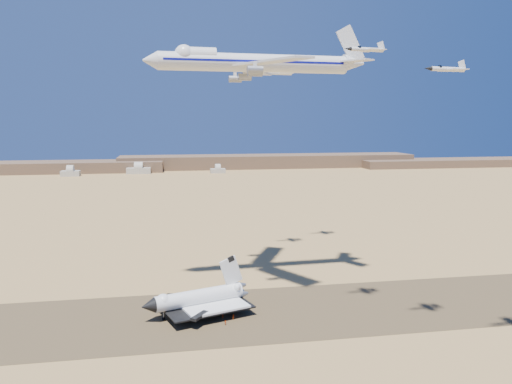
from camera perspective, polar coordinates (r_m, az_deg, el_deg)
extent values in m
plane|color=#A57A49|center=(177.70, -1.91, -13.81)|extent=(1200.00, 1200.00, 0.00)
cube|color=brown|center=(177.69, -1.91, -13.80)|extent=(600.00, 50.00, 0.06)
cube|color=brown|center=(713.51, -26.06, 2.52)|extent=(380.00, 60.00, 14.00)
cube|color=brown|center=(719.93, 1.44, 3.54)|extent=(420.00, 60.00, 18.00)
cube|color=brown|center=(797.47, 22.06, 3.14)|extent=(300.00, 60.00, 11.00)
cube|color=#B2AB9D|center=(647.01, -20.43, 2.01)|extent=(22.00, 14.00, 6.50)
cube|color=#B2AB9D|center=(652.29, -13.26, 2.39)|extent=(30.00, 15.00, 7.50)
cube|color=#B2AB9D|center=(644.49, -4.39, 2.43)|extent=(19.00, 12.50, 5.50)
cylinder|color=white|center=(177.65, -6.61, -11.86)|extent=(31.15, 15.02, 5.43)
cone|color=black|center=(172.30, -12.20, -12.64)|extent=(5.78, 6.28, 5.16)
sphere|color=white|center=(173.39, -10.57, -12.18)|extent=(5.04, 5.04, 5.04)
cube|color=white|center=(179.80, -5.43, -12.35)|extent=(27.63, 28.85, 0.87)
cube|color=black|center=(179.26, -6.01, -12.57)|extent=(34.99, 31.32, 0.48)
cube|color=white|center=(180.05, -2.89, -9.00)|extent=(8.74, 3.51, 11.17)
cylinder|color=gray|center=(175.20, -10.53, -13.73)|extent=(0.35, 0.35, 3.10)
cylinder|color=black|center=(175.57, -10.52, -14.04)|extent=(1.15, 0.75, 1.07)
cylinder|color=gray|center=(177.10, -4.19, -13.36)|extent=(0.35, 0.35, 3.10)
cylinder|color=black|center=(177.48, -4.19, -13.67)|extent=(1.15, 0.75, 1.07)
cylinder|color=gray|center=(185.41, -5.46, -12.37)|extent=(0.35, 0.35, 3.10)
cylinder|color=black|center=(185.76, -5.46, -12.67)|extent=(1.15, 0.75, 1.07)
cylinder|color=silver|center=(195.16, -0.11, 14.53)|extent=(72.82, 10.03, 6.83)
cone|color=silver|center=(190.63, -12.01, 14.51)|extent=(5.63, 7.06, 6.83)
sphere|color=silver|center=(191.51, -8.22, 15.31)|extent=(7.05, 7.05, 7.05)
cube|color=silver|center=(179.00, 1.80, 14.69)|extent=(24.54, 32.47, 0.75)
cube|color=silver|center=(212.08, -0.56, 13.67)|extent=(22.44, 33.04, 0.75)
cube|color=silver|center=(200.63, 11.48, 14.50)|extent=(11.26, 13.06, 0.53)
cube|color=silver|center=(213.33, 9.92, 14.15)|extent=(10.63, 13.13, 0.53)
cube|color=silver|center=(207.84, 10.72, 16.22)|extent=(12.19, 1.28, 15.26)
cylinder|color=gray|center=(184.91, -0.12, 13.49)|extent=(5.45, 3.01, 2.78)
cylinder|color=gray|center=(175.11, -0.12, 13.79)|extent=(5.45, 3.01, 2.78)
cylinder|color=gray|center=(203.64, -1.31, 12.99)|extent=(5.45, 3.01, 2.78)
cylinder|color=gray|center=(212.65, -2.41, 12.78)|extent=(5.45, 3.01, 2.78)
imported|color=#EB490D|center=(174.48, -3.80, -13.92)|extent=(0.46, 0.67, 1.75)
imported|color=#EB490D|center=(173.26, -2.60, -14.07)|extent=(0.62, 0.91, 1.73)
imported|color=#EB490D|center=(169.28, -3.52, -14.65)|extent=(0.95, 1.06, 1.63)
cylinder|color=silver|center=(162.31, 12.59, 15.60)|extent=(10.89, 2.41, 1.26)
cone|color=black|center=(159.36, 10.46, 15.81)|extent=(2.45, 1.41, 1.17)
sphere|color=black|center=(161.12, 11.72, 15.85)|extent=(1.26, 1.26, 1.26)
cube|color=silver|center=(162.72, 12.88, 15.51)|extent=(3.90, 7.51, 0.23)
cube|color=silver|center=(164.48, 14.02, 15.46)|extent=(2.45, 4.69, 0.18)
cube|color=silver|center=(164.74, 14.09, 15.89)|extent=(2.73, 0.51, 3.05)
cylinder|color=silver|center=(152.95, 21.07, 12.96)|extent=(10.97, 2.82, 1.27)
cone|color=black|center=(148.95, 19.06, 13.20)|extent=(2.51, 1.51, 1.18)
sphere|color=black|center=(151.31, 20.25, 13.23)|extent=(1.27, 1.27, 1.27)
cube|color=silver|center=(153.50, 21.33, 12.86)|extent=(4.19, 7.65, 0.23)
cube|color=silver|center=(155.83, 22.39, 12.79)|extent=(2.63, 4.78, 0.18)
cube|color=silver|center=(156.07, 22.47, 13.25)|extent=(2.75, 0.62, 3.07)
cylinder|color=silver|center=(243.52, 2.66, 13.39)|extent=(12.61, 3.05, 1.46)
cone|color=black|center=(241.06, 0.93, 13.45)|extent=(2.86, 1.69, 1.36)
sphere|color=black|center=(242.52, 1.94, 13.54)|extent=(1.46, 1.46, 1.46)
cube|color=silver|center=(243.86, 2.89, 13.33)|extent=(4.69, 8.75, 0.26)
cube|color=silver|center=(245.35, 3.83, 13.34)|extent=(2.95, 5.47, 0.21)
cube|color=silver|center=(245.56, 3.88, 13.68)|extent=(3.16, 0.66, 3.53)
cylinder|color=silver|center=(262.45, 7.10, 13.84)|extent=(13.04, 2.63, 1.51)
cone|color=black|center=(259.65, 5.46, 13.93)|extent=(2.92, 1.64, 1.40)
sphere|color=black|center=(261.32, 6.43, 14.00)|extent=(1.51, 1.51, 1.51)
cube|color=silver|center=(262.83, 7.33, 13.78)|extent=(4.52, 8.93, 0.27)
cube|color=silver|center=(264.51, 8.22, 13.78)|extent=(2.84, 5.58, 0.22)
cube|color=silver|center=(264.75, 8.27, 14.10)|extent=(3.28, 0.55, 3.65)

